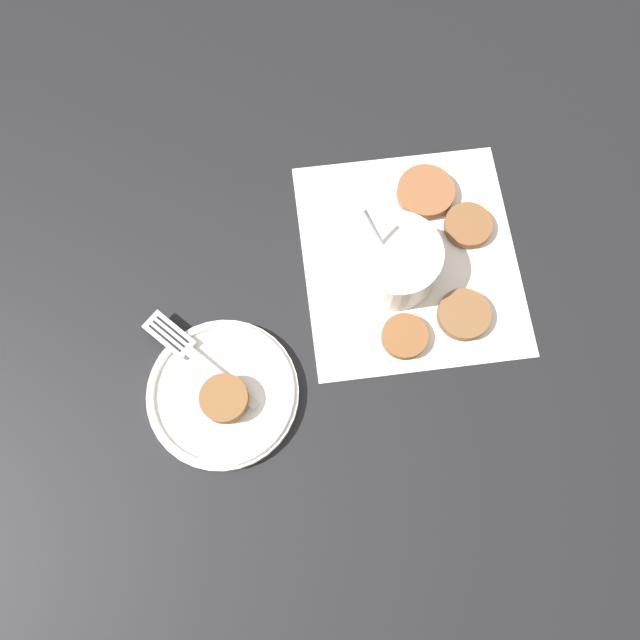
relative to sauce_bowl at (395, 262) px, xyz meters
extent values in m
plane|color=black|center=(0.04, -0.05, -0.03)|extent=(4.00, 4.00, 0.00)
cube|color=silver|center=(0.02, -0.02, -0.03)|extent=(0.32, 0.30, 0.00)
cylinder|color=white|center=(0.00, 0.00, 0.00)|extent=(0.11, 0.11, 0.06)
cylinder|color=#B23D23|center=(0.00, 0.00, -0.01)|extent=(0.09, 0.09, 0.03)
cone|color=white|center=(0.05, 0.00, 0.02)|extent=(0.03, 0.02, 0.02)
cylinder|color=silver|center=(0.01, 0.02, 0.04)|extent=(0.03, 0.05, 0.11)
cylinder|color=brown|center=(0.11, -0.05, -0.02)|extent=(0.08, 0.08, 0.02)
cylinder|color=brown|center=(0.06, -0.11, -0.02)|extent=(0.06, 0.06, 0.01)
cylinder|color=brown|center=(-0.09, -0.01, -0.02)|extent=(0.06, 0.06, 0.01)
cylinder|color=brown|center=(-0.07, -0.08, -0.02)|extent=(0.07, 0.07, 0.01)
cylinder|color=white|center=(-0.15, 0.22, -0.03)|extent=(0.19, 0.19, 0.01)
torus|color=white|center=(-0.15, 0.22, -0.02)|extent=(0.18, 0.18, 0.01)
cylinder|color=brown|center=(-0.16, 0.22, 0.00)|extent=(0.06, 0.06, 0.02)
cube|color=silver|center=(-0.14, 0.22, -0.01)|extent=(0.08, 0.09, 0.00)
cube|color=silver|center=(-0.08, 0.29, -0.01)|extent=(0.07, 0.07, 0.00)
cube|color=black|center=(-0.07, 0.28, -0.01)|extent=(0.04, 0.04, 0.00)
cube|color=black|center=(-0.08, 0.29, -0.01)|extent=(0.04, 0.04, 0.00)
cube|color=black|center=(-0.08, 0.29, -0.01)|extent=(0.04, 0.04, 0.00)
camera|label=1|loc=(-0.30, 0.11, 0.73)|focal=35.00mm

